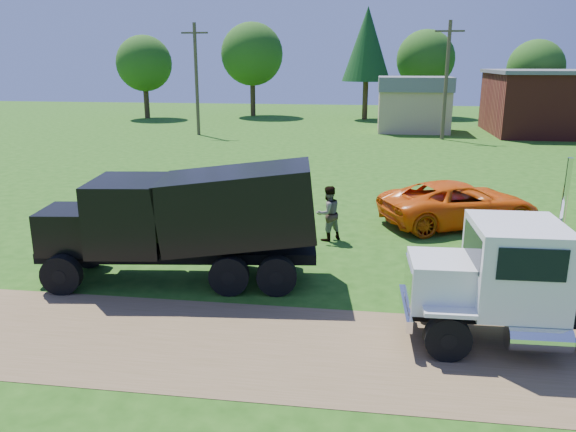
# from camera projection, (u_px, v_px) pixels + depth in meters

# --- Properties ---
(ground) EXTENTS (140.00, 140.00, 0.00)m
(ground) POSITION_uv_depth(u_px,v_px,m) (350.00, 353.00, 12.06)
(ground) COLOR #1F4B10
(ground) RESTS_ON ground
(dirt_track) EXTENTS (120.00, 4.20, 0.01)m
(dirt_track) POSITION_uv_depth(u_px,v_px,m) (350.00, 352.00, 12.06)
(dirt_track) COLOR brown
(dirt_track) RESTS_ON ground
(white_semi_tractor) EXTENTS (6.81, 2.52, 4.09)m
(white_semi_tractor) POSITION_uv_depth(u_px,v_px,m) (517.00, 284.00, 12.14)
(white_semi_tractor) COLOR black
(white_semi_tractor) RESTS_ON ground
(black_dump_truck) EXTENTS (7.95, 3.29, 3.38)m
(black_dump_truck) POSITION_uv_depth(u_px,v_px,m) (188.00, 217.00, 15.57)
(black_dump_truck) COLOR black
(black_dump_truck) RESTS_ON ground
(orange_pickup) EXTENTS (6.59, 4.90, 1.66)m
(orange_pickup) POSITION_uv_depth(u_px,v_px,m) (459.00, 203.00, 21.25)
(orange_pickup) COLOR #E8570A
(orange_pickup) RESTS_ON ground
(spectator_b) EXTENTS (1.19, 1.15, 1.92)m
(spectator_b) POSITION_uv_depth(u_px,v_px,m) (328.00, 213.00, 19.39)
(spectator_b) COLOR #999999
(spectator_b) RESTS_ON ground
(tan_shed) EXTENTS (6.20, 5.40, 4.70)m
(tan_shed) POSITION_uv_depth(u_px,v_px,m) (414.00, 103.00, 49.01)
(tan_shed) COLOR tan
(tan_shed) RESTS_ON ground
(utility_poles) EXTENTS (42.20, 0.28, 9.00)m
(utility_poles) POSITION_uv_depth(u_px,v_px,m) (446.00, 78.00, 43.35)
(utility_poles) COLOR #453527
(utility_poles) RESTS_ON ground
(tree_row) EXTENTS (58.92, 13.37, 11.41)m
(tree_row) POSITION_uv_depth(u_px,v_px,m) (366.00, 59.00, 58.48)
(tree_row) COLOR #342515
(tree_row) RESTS_ON ground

